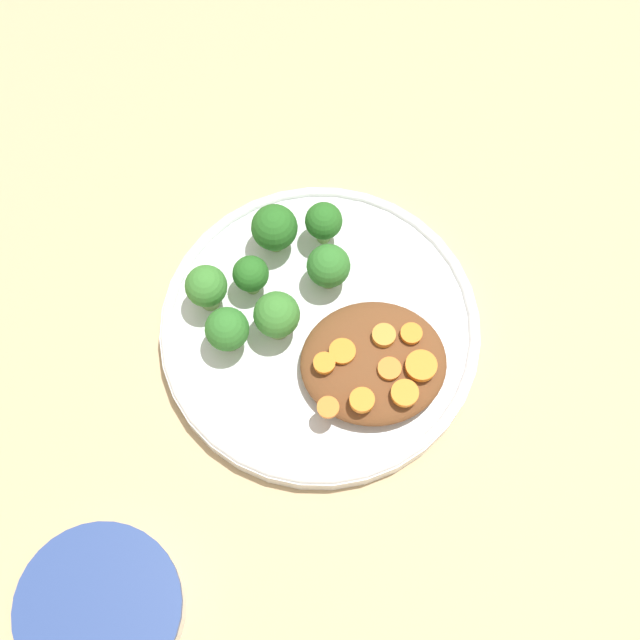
# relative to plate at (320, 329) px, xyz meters

# --- Properties ---
(ground_plane) EXTENTS (4.00, 4.00, 0.00)m
(ground_plane) POSITION_rel_plate_xyz_m (0.00, 0.00, -0.01)
(ground_plane) COLOR tan
(plate) EXTENTS (0.29, 0.29, 0.02)m
(plate) POSITION_rel_plate_xyz_m (0.00, 0.00, 0.00)
(plate) COLOR white
(plate) RESTS_ON ground_plane
(dip_bowl) EXTENTS (0.13, 0.13, 0.04)m
(dip_bowl) POSITION_rel_plate_xyz_m (0.19, 0.23, 0.01)
(dip_bowl) COLOR white
(dip_bowl) RESTS_ON ground_plane
(stew_mound) EXTENTS (0.13, 0.11, 0.03)m
(stew_mound) POSITION_rel_plate_xyz_m (-0.04, 0.04, 0.02)
(stew_mound) COLOR brown
(stew_mound) RESTS_ON plate
(broccoli_floret_0) EXTENTS (0.04, 0.04, 0.05)m
(broccoli_floret_0) POSITION_rel_plate_xyz_m (0.03, -0.08, 0.04)
(broccoli_floret_0) COLOR #7FA85B
(broccoli_floret_0) RESTS_ON plate
(broccoli_floret_1) EXTENTS (0.04, 0.04, 0.05)m
(broccoli_floret_1) POSITION_rel_plate_xyz_m (0.10, -0.03, 0.04)
(broccoli_floret_1) COLOR #759E51
(broccoli_floret_1) RESTS_ON plate
(broccoli_floret_2) EXTENTS (0.04, 0.04, 0.05)m
(broccoli_floret_2) POSITION_rel_plate_xyz_m (-0.01, -0.04, 0.04)
(broccoli_floret_2) COLOR #759E51
(broccoli_floret_2) RESTS_ON plate
(broccoli_floret_3) EXTENTS (0.03, 0.03, 0.05)m
(broccoli_floret_3) POSITION_rel_plate_xyz_m (-0.01, -0.09, 0.04)
(broccoli_floret_3) COLOR #7FA85B
(broccoli_floret_3) RESTS_ON plate
(broccoli_floret_4) EXTENTS (0.04, 0.04, 0.05)m
(broccoli_floret_4) POSITION_rel_plate_xyz_m (0.04, -0.00, 0.04)
(broccoli_floret_4) COLOR #7FA85B
(broccoli_floret_4) RESTS_ON plate
(broccoli_floret_5) EXTENTS (0.03, 0.03, 0.05)m
(broccoli_floret_5) POSITION_rel_plate_xyz_m (0.06, -0.04, 0.03)
(broccoli_floret_5) COLOR #759E51
(broccoli_floret_5) RESTS_ON plate
(broccoli_floret_6) EXTENTS (0.04, 0.04, 0.05)m
(broccoli_floret_6) POSITION_rel_plate_xyz_m (0.08, 0.01, 0.04)
(broccoli_floret_6) COLOR #759E51
(broccoli_floret_6) RESTS_ON plate
(carrot_slice_0) EXTENTS (0.02, 0.02, 0.00)m
(carrot_slice_0) POSITION_rel_plate_xyz_m (-0.02, 0.04, 0.04)
(carrot_slice_0) COLOR orange
(carrot_slice_0) RESTS_ON stew_mound
(carrot_slice_1) EXTENTS (0.02, 0.02, 0.01)m
(carrot_slice_1) POSITION_rel_plate_xyz_m (-0.05, 0.03, 0.04)
(carrot_slice_1) COLOR orange
(carrot_slice_1) RESTS_ON stew_mound
(carrot_slice_2) EXTENTS (0.02, 0.02, 0.00)m
(carrot_slice_2) POSITION_rel_plate_xyz_m (0.00, 0.08, 0.04)
(carrot_slice_2) COLOR orange
(carrot_slice_2) RESTS_ON stew_mound
(carrot_slice_3) EXTENTS (0.02, 0.02, 0.01)m
(carrot_slice_3) POSITION_rel_plate_xyz_m (-0.06, 0.08, 0.04)
(carrot_slice_3) COLOR orange
(carrot_slice_3) RESTS_ON stew_mound
(carrot_slice_4) EXTENTS (0.02, 0.02, 0.00)m
(carrot_slice_4) POSITION_rel_plate_xyz_m (-0.05, 0.05, 0.04)
(carrot_slice_4) COLOR orange
(carrot_slice_4) RESTS_ON stew_mound
(carrot_slice_5) EXTENTS (0.02, 0.02, 0.00)m
(carrot_slice_5) POSITION_rel_plate_xyz_m (-0.08, 0.02, 0.04)
(carrot_slice_5) COLOR orange
(carrot_slice_5) RESTS_ON stew_mound
(carrot_slice_6) EXTENTS (0.03, 0.03, 0.01)m
(carrot_slice_6) POSITION_rel_plate_xyz_m (-0.08, 0.05, 0.04)
(carrot_slice_6) COLOR orange
(carrot_slice_6) RESTS_ON stew_mound
(carrot_slice_7) EXTENTS (0.02, 0.02, 0.01)m
(carrot_slice_7) POSITION_rel_plate_xyz_m (0.00, 0.05, 0.04)
(carrot_slice_7) COLOR orange
(carrot_slice_7) RESTS_ON stew_mound
(carrot_slice_8) EXTENTS (0.02, 0.02, 0.01)m
(carrot_slice_8) POSITION_rel_plate_xyz_m (-0.03, 0.08, 0.04)
(carrot_slice_8) COLOR orange
(carrot_slice_8) RESTS_ON stew_mound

